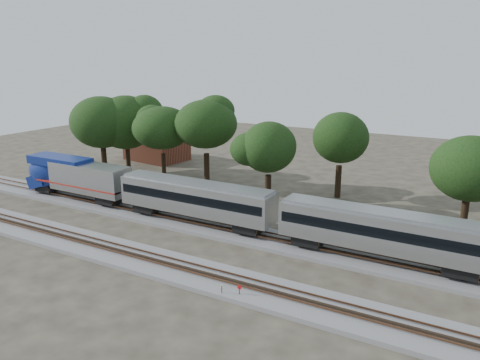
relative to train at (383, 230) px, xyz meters
The scene contains 15 objects.
ground 16.59m from the train, 158.32° to the right, with size 160.00×160.00×0.00m, color #383328.
track_far 15.42m from the train, behind, with size 160.00×5.00×0.73m.
track_near 18.38m from the train, 146.47° to the right, with size 160.00×5.00×0.73m.
train is the anchor object (origin of this frame).
switch_stand_red 14.35m from the train, 125.20° to the right, with size 0.36×0.07×1.14m.
switch_stand_white 15.53m from the train, 128.00° to the right, with size 0.36×0.10×1.12m.
switch_lever 16.26m from the train, 131.13° to the right, with size 0.50×0.30×0.30m, color #512D19.
brick_building 52.19m from the train, 151.64° to the left, with size 11.26×8.61×5.01m.
tree_0 48.25m from the train, 165.09° to the left, with size 8.43×8.43×11.89m.
tree_1 46.67m from the train, 160.98° to the left, with size 8.24×8.24×11.62m.
tree_2 37.20m from the train, 159.94° to the left, with size 8.39×8.39×11.82m.
tree_3 31.83m from the train, 153.36° to the left, with size 9.24×9.24×13.03m.
tree_4 19.64m from the train, 148.21° to the left, with size 7.73×7.73×10.90m.
tree_5 21.37m from the train, 118.59° to the left, with size 8.19×8.19×11.55m.
tree_6 13.60m from the train, 63.77° to the left, with size 7.32×7.32×10.31m.
Camera 1 is at (23.20, -34.14, 18.41)m, focal length 35.00 mm.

